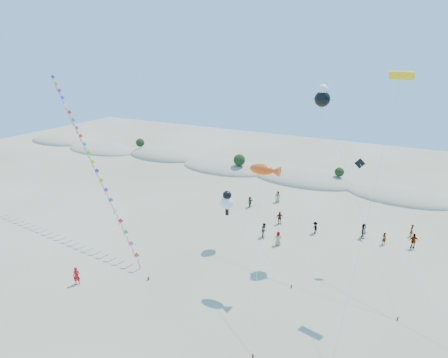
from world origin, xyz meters
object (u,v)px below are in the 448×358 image
fish_kite (265,170)px  parafoil_kite (400,83)px  kite_train (89,155)px  flyer_foreground (77,276)px

fish_kite → parafoil_kite: size_ratio=0.59×
kite_train → flyer_foreground: 15.57m
kite_train → fish_kite: 23.34m
kite_train → fish_kite: bearing=-2.0°
kite_train → fish_kite: kite_train is taller
flyer_foreground → kite_train: bearing=91.4°
parafoil_kite → flyer_foreground: 34.39m
fish_kite → flyer_foreground: 21.05m
kite_train → parafoil_kite: 34.75m
parafoil_kite → flyer_foreground: parafoil_kite is taller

